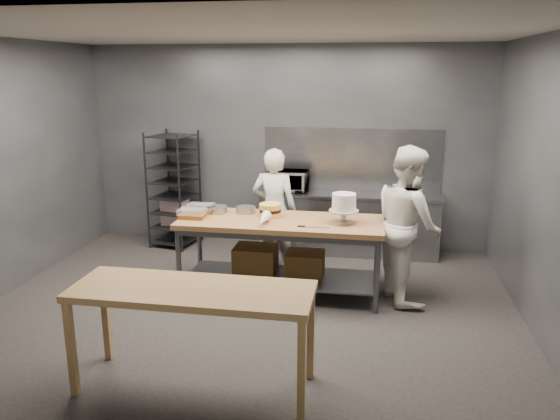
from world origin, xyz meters
name	(u,v)px	position (x,y,z in m)	size (l,w,h in m)	color
ground	(249,308)	(0.00, 0.00, 0.00)	(6.00, 6.00, 0.00)	black
back_wall	(285,147)	(0.00, 2.50, 1.50)	(6.00, 0.04, 3.00)	#4C4F54
work_table	(279,247)	(0.25, 0.53, 0.57)	(2.40, 0.90, 0.92)	brown
near_counter	(192,298)	(-0.10, -1.60, 0.81)	(2.00, 0.70, 0.90)	olive
back_counter	(349,223)	(1.00, 2.18, 0.45)	(2.60, 0.60, 0.90)	slate
splashback_panel	(352,159)	(1.00, 2.48, 1.35)	(2.60, 0.02, 0.90)	slate
speed_rack	(174,190)	(-1.64, 2.10, 0.86)	(0.71, 0.75, 1.75)	black
chef_behind	(274,210)	(0.05, 1.32, 0.83)	(0.60, 0.40, 1.65)	silver
chef_right	(408,224)	(1.74, 0.62, 0.91)	(0.88, 0.69, 1.82)	silver
microwave	(289,181)	(0.11, 2.18, 1.05)	(0.54, 0.37, 0.30)	black
frosted_cake_stand	(344,204)	(1.01, 0.48, 1.15)	(0.34, 0.34, 0.35)	#AEA48B
layer_cake	(270,210)	(0.13, 0.62, 1.00)	(0.26, 0.26, 0.16)	#EBC14A
cake_pans	(220,209)	(-0.53, 0.72, 0.96)	(0.78, 0.32, 0.07)	gray
piping_bag	(263,220)	(0.12, 0.26, 0.98)	(0.12, 0.12, 0.38)	white
offset_spatula	(309,227)	(0.64, 0.25, 0.93)	(0.36, 0.02, 0.02)	slate
pastry_clamshells	(197,211)	(-0.76, 0.53, 0.98)	(0.34, 0.47, 0.11)	brown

